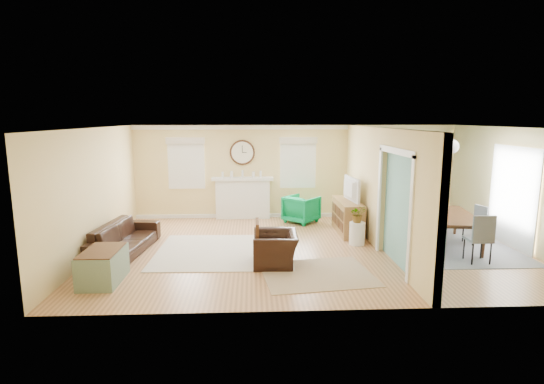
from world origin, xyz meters
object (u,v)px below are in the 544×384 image
object	(u,v)px
eames_chair	(275,249)
green_chair	(301,209)
sofa	(125,238)
dining_table	(449,230)
credenza	(348,217)

from	to	relation	value
eames_chair	green_chair	distance (m)	3.41
sofa	dining_table	size ratio (longest dim) A/B	1.08
eames_chair	green_chair	size ratio (longest dim) A/B	1.20
eames_chair	green_chair	world-z (taller)	green_chair
sofa	eames_chair	distance (m)	3.26
sofa	dining_table	bearing A→B (deg)	-82.09
credenza	green_chair	bearing A→B (deg)	133.09
credenza	dining_table	size ratio (longest dim) A/B	0.76
sofa	green_chair	bearing A→B (deg)	-52.90
sofa	dining_table	distance (m)	7.06
sofa	eames_chair	bearing A→B (deg)	-99.77
sofa	green_chair	distance (m)	4.67
green_chair	dining_table	world-z (taller)	green_chair
sofa	credenza	distance (m)	5.20
eames_chair	green_chair	bearing A→B (deg)	166.54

